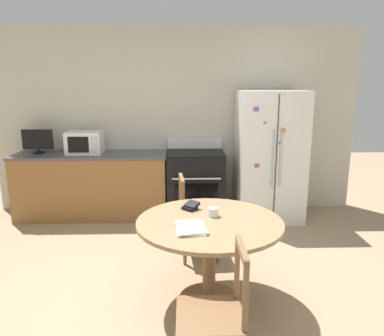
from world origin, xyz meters
name	(u,v)px	position (x,y,z in m)	size (l,w,h in m)	color
ground_plane	(173,309)	(0.00, 0.00, 0.00)	(14.00, 14.00, 0.00)	#9E8466
back_wall	(176,121)	(0.00, 2.65, 1.30)	(5.20, 0.10, 2.60)	beige
kitchen_counter	(93,185)	(-1.17, 2.29, 0.45)	(2.09, 0.64, 0.90)	#936033
refrigerator	(269,156)	(1.28, 2.20, 0.88)	(0.88, 0.80, 1.75)	white
oven_range	(195,184)	(0.27, 2.26, 0.47)	(0.78, 0.68, 1.08)	black
microwave	(85,142)	(-1.24, 2.31, 1.05)	(0.47, 0.37, 0.30)	white
countertop_tv	(38,140)	(-1.89, 2.34, 1.08)	(0.41, 0.16, 0.33)	black
dining_table	(209,236)	(0.31, 0.12, 0.60)	(1.22, 1.22, 0.74)	#997551
dining_chair_far	(197,219)	(0.24, 0.97, 0.43)	(0.45, 0.45, 0.90)	brown
dining_chair_near	(215,316)	(0.28, -0.73, 0.43)	(0.42, 0.42, 0.90)	brown
candle_glass	(213,213)	(0.35, 0.22, 0.77)	(0.09, 0.09, 0.08)	silver
wallet	(191,206)	(0.16, 0.40, 0.77)	(0.17, 0.17, 0.07)	black
mail_stack	(191,228)	(0.15, -0.07, 0.75)	(0.27, 0.34, 0.02)	white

